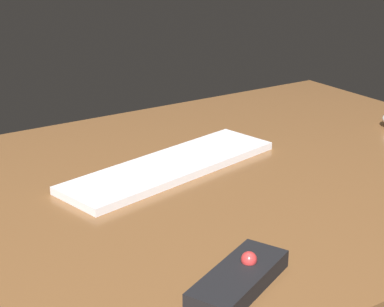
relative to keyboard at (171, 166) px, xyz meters
The scene contains 3 objects.
desk 7.87cm from the keyboard, 123.42° to the right, with size 140.00×84.00×2.00cm, color brown.
keyboard is the anchor object (origin of this frame).
media_remote 39.00cm from the keyboard, 109.27° to the right, with size 16.57×11.79×3.60cm.
Camera 1 is at (-49.57, -82.88, 43.73)cm, focal length 59.86 mm.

